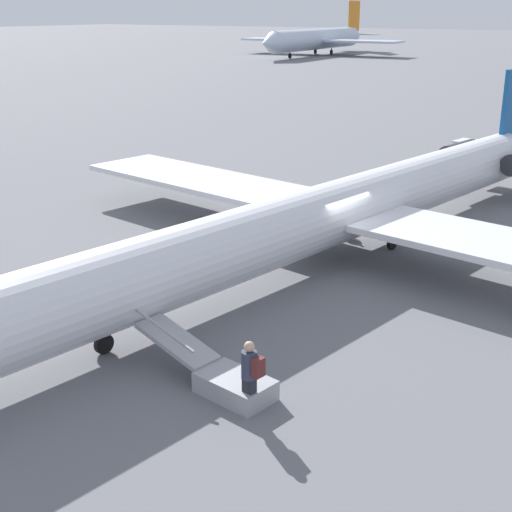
% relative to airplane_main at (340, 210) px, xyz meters
% --- Properties ---
extents(ground_plane, '(600.00, 600.00, 0.00)m').
position_rel_airplane_main_xyz_m(ground_plane, '(0.90, -0.15, -1.75)').
color(ground_plane, slate).
extents(airplane_main, '(34.70, 27.19, 5.89)m').
position_rel_airplane_main_xyz_m(airplane_main, '(0.00, 0.00, 0.00)').
color(airplane_main, silver).
rests_on(airplane_main, ground).
extents(airplane_far_right, '(43.52, 32.76, 10.20)m').
position_rel_airplane_main_xyz_m(airplane_far_right, '(-106.11, -57.20, 1.29)').
color(airplane_far_right, silver).
rests_on(airplane_far_right, ground).
extents(boarding_stairs, '(1.65, 4.12, 1.54)m').
position_rel_airplane_main_xyz_m(boarding_stairs, '(10.22, 2.01, -1.39)').
color(boarding_stairs, '#99999E').
rests_on(boarding_stairs, ground).
extents(passenger, '(0.38, 0.56, 1.74)m').
position_rel_airplane_main_xyz_m(passenger, '(10.68, 3.10, -0.75)').
color(passenger, '#23232D').
rests_on(passenger, ground).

